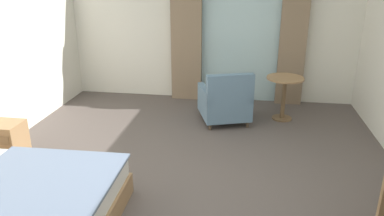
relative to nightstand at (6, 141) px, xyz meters
name	(u,v)px	position (x,y,z in m)	size (l,w,h in m)	color
ground	(175,203)	(2.37, -0.60, -0.30)	(5.91, 7.62, 0.10)	#564C47
wall_back	(211,27)	(2.37, 2.95, 1.11)	(5.51, 0.12, 2.71)	white
balcony_glass_door	(239,37)	(2.88, 2.87, 0.95)	(1.47, 0.02, 2.39)	silver
curtain_panel_left	(186,37)	(1.92, 2.77, 0.95)	(0.56, 0.10, 2.39)	#897056
curtain_panel_right	(293,39)	(3.83, 2.77, 0.95)	(0.47, 0.10, 2.39)	#897056
nightstand	(6,141)	(0.00, 0.00, 0.00)	(0.44, 0.39, 0.49)	#9E754C
armchair_by_window	(225,102)	(2.74, 1.67, 0.09)	(0.94, 0.97, 0.87)	slate
round_cafe_table	(284,89)	(3.68, 1.96, 0.28)	(0.60, 0.60, 0.72)	#9E754C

